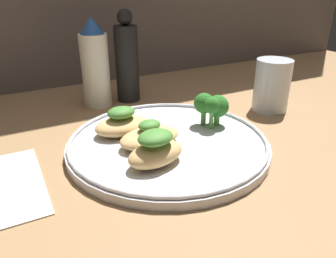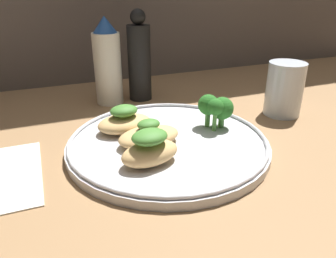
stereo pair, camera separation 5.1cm
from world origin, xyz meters
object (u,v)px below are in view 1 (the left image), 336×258
Objects in this scene: broccoli_bunch at (212,106)px; plate at (168,143)px; pepper_grinder at (127,61)px; drinking_glass at (272,85)px; sauce_bottle at (95,65)px.

plate is at bearing -169.37° from broccoli_bunch.
drinking_glass is at bearing -39.43° from pepper_grinder.
pepper_grinder reaches higher than plate.
plate is 10.39cm from broccoli_bunch.
drinking_glass is at bearing 11.33° from plate.
broccoli_bunch is 0.32× the size of sauce_bottle.
sauce_bottle is 0.94× the size of pepper_grinder.
pepper_grinder is at bearing 140.57° from drinking_glass.
broccoli_bunch is at bearing -59.82° from sauce_bottle.
pepper_grinder is at bearing -0.00° from sauce_bottle.
plate is 27.37cm from drinking_glass.
pepper_grinder is (3.06, 24.60, 7.79)cm from plate.
pepper_grinder reaches higher than broccoli_bunch.
broccoli_bunch is 0.30× the size of pepper_grinder.
plate is 25.99cm from pepper_grinder.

